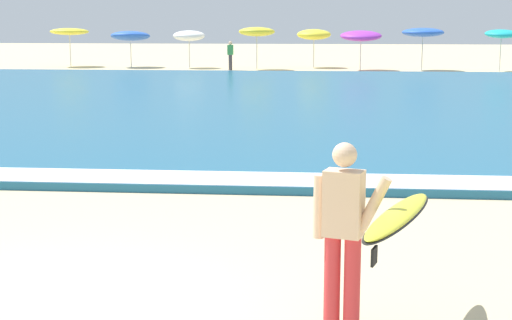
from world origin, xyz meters
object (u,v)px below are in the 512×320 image
at_px(beach_umbrella_3, 257,32).
at_px(beachgoer_near_row_left, 230,55).
at_px(surfer_with_board, 367,223).
at_px(beach_umbrella_4, 314,35).
at_px(beach_umbrella_2, 189,36).
at_px(beach_umbrella_5, 361,36).
at_px(beach_umbrella_1, 130,36).
at_px(beach_umbrella_0, 69,32).
at_px(beach_umbrella_7, 501,34).
at_px(beach_umbrella_6, 423,32).

distance_m(beach_umbrella_3, beachgoer_near_row_left, 1.94).
height_order(surfer_with_board, beach_umbrella_4, beach_umbrella_4).
bearing_deg(beach_umbrella_2, beach_umbrella_5, -7.05).
bearing_deg(beach_umbrella_1, beach_umbrella_4, 3.29).
relative_size(surfer_with_board, beach_umbrella_0, 1.02).
bearing_deg(beach_umbrella_3, beach_umbrella_1, 168.29).
relative_size(surfer_with_board, beach_umbrella_4, 1.03).
bearing_deg(beach_umbrella_0, beach_umbrella_4, 1.40).
xyz_separation_m(beach_umbrella_3, beach_umbrella_7, (13.14, -0.22, -0.09)).
bearing_deg(beach_umbrella_4, surfer_with_board, -88.56).
xyz_separation_m(beach_umbrella_6, beach_umbrella_7, (4.09, -0.38, -0.06)).
relative_size(beach_umbrella_1, beach_umbrella_4, 1.03).
relative_size(surfer_with_board, beach_umbrella_3, 0.97).
bearing_deg(beach_umbrella_2, beach_umbrella_6, -4.81).
distance_m(beach_umbrella_0, beach_umbrella_6, 20.31).
xyz_separation_m(beach_umbrella_0, beachgoer_near_row_left, (9.78, -2.28, -1.20)).
bearing_deg(surfer_with_board, beach_umbrella_4, 91.44).
xyz_separation_m(beach_umbrella_7, beachgoer_near_row_left, (-14.56, -0.25, -1.15)).
distance_m(beach_umbrella_1, beach_umbrella_7, 20.71).
bearing_deg(beach_umbrella_7, beach_umbrella_3, 179.02).
height_order(beach_umbrella_2, beach_umbrella_7, beach_umbrella_7).
bearing_deg(surfer_with_board, beach_umbrella_6, 82.22).
bearing_deg(beach_umbrella_0, beach_umbrella_6, -4.68).
relative_size(beach_umbrella_2, beach_umbrella_3, 0.91).
xyz_separation_m(beach_umbrella_3, beach_umbrella_4, (3.12, 2.16, -0.19)).
bearing_deg(beachgoer_near_row_left, beach_umbrella_7, 0.97).
bearing_deg(beach_umbrella_2, surfer_with_board, -77.83).
xyz_separation_m(surfer_with_board, beach_umbrella_1, (-11.57, 37.77, 0.78)).
xyz_separation_m(beach_umbrella_4, beach_umbrella_7, (10.02, -2.39, 0.10)).
bearing_deg(beach_umbrella_0, surfer_with_board, -68.12).
bearing_deg(beach_umbrella_5, beach_umbrella_3, -179.45).
xyz_separation_m(beach_umbrella_0, beach_umbrella_3, (11.20, -1.81, 0.04)).
bearing_deg(beach_umbrella_2, beach_umbrella_7, -4.93).
relative_size(beach_umbrella_0, beach_umbrella_4, 1.02).
height_order(beach_umbrella_1, beach_umbrella_7, beach_umbrella_7).
bearing_deg(beach_umbrella_3, beach_umbrella_6, 1.00).
bearing_deg(beach_umbrella_3, beach_umbrella_0, 170.80).
bearing_deg(beachgoer_near_row_left, surfer_with_board, -81.26).
distance_m(beach_umbrella_3, beach_umbrella_4, 3.80).
bearing_deg(surfer_with_board, beach_umbrella_0, 111.88).
relative_size(beach_umbrella_3, beach_umbrella_7, 1.04).
relative_size(beach_umbrella_6, beachgoer_near_row_left, 1.46).
bearing_deg(beach_umbrella_6, surfer_with_board, -97.78).
xyz_separation_m(beach_umbrella_2, beach_umbrella_3, (4.00, -1.25, 0.25)).
relative_size(beach_umbrella_4, beach_umbrella_7, 0.98).
height_order(surfer_with_board, beach_umbrella_3, beach_umbrella_3).
xyz_separation_m(beach_umbrella_4, beachgoer_near_row_left, (-4.54, -2.63, -1.05)).
xyz_separation_m(beach_umbrella_0, beach_umbrella_6, (20.24, -1.66, 0.01)).
distance_m(beach_umbrella_7, beachgoer_near_row_left, 14.60).
height_order(beach_umbrella_5, beach_umbrella_7, beach_umbrella_7).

